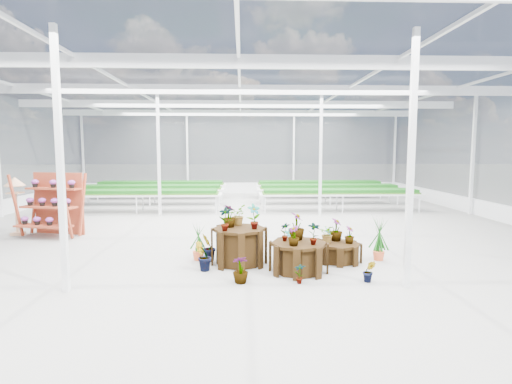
{
  "coord_description": "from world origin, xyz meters",
  "views": [
    {
      "loc": [
        0.06,
        -10.84,
        2.45
      ],
      "look_at": [
        0.45,
        0.1,
        1.3
      ],
      "focal_mm": 28.0,
      "sensor_mm": 36.0,
      "label": 1
    }
  ],
  "objects_px": {
    "shelf_rack": "(50,205)",
    "bird_table": "(16,206)",
    "plinth_mid": "(299,257)",
    "plinth_tall": "(239,246)",
    "plinth_low": "(339,252)"
  },
  "relations": [
    {
      "from": "bird_table",
      "to": "plinth_low",
      "type": "bearing_deg",
      "value": 1.68
    },
    {
      "from": "plinth_tall",
      "to": "plinth_low",
      "type": "distance_m",
      "value": 2.21
    },
    {
      "from": "bird_table",
      "to": "plinth_tall",
      "type": "bearing_deg",
      "value": -5.0
    },
    {
      "from": "plinth_tall",
      "to": "plinth_low",
      "type": "bearing_deg",
      "value": 2.6
    },
    {
      "from": "shelf_rack",
      "to": "bird_table",
      "type": "bearing_deg",
      "value": -178.23
    },
    {
      "from": "plinth_mid",
      "to": "shelf_rack",
      "type": "height_order",
      "value": "shelf_rack"
    },
    {
      "from": "plinth_tall",
      "to": "shelf_rack",
      "type": "relative_size",
      "value": 0.65
    },
    {
      "from": "plinth_low",
      "to": "bird_table",
      "type": "distance_m",
      "value": 9.21
    },
    {
      "from": "plinth_tall",
      "to": "plinth_low",
      "type": "relative_size",
      "value": 1.25
    },
    {
      "from": "plinth_mid",
      "to": "plinth_low",
      "type": "height_order",
      "value": "plinth_mid"
    },
    {
      "from": "shelf_rack",
      "to": "plinth_tall",
      "type": "bearing_deg",
      "value": -14.59
    },
    {
      "from": "plinth_tall",
      "to": "bird_table",
      "type": "bearing_deg",
      "value": 153.56
    },
    {
      "from": "plinth_mid",
      "to": "shelf_rack",
      "type": "distance_m",
      "value": 7.51
    },
    {
      "from": "plinth_low",
      "to": "bird_table",
      "type": "relative_size",
      "value": 0.55
    },
    {
      "from": "shelf_rack",
      "to": "bird_table",
      "type": "xyz_separation_m",
      "value": [
        -1.07,
        0.24,
        -0.06
      ]
    }
  ]
}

